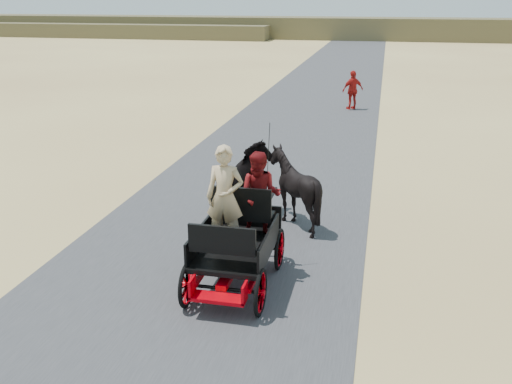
% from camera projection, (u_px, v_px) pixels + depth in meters
% --- Properties ---
extents(ground, '(140.00, 140.00, 0.00)m').
position_uv_depth(ground, '(159.00, 331.00, 8.76)').
color(ground, tan).
extents(road, '(6.00, 140.00, 0.01)m').
position_uv_depth(road, '(159.00, 331.00, 8.76)').
color(road, '#38383A').
rests_on(road, ground).
extents(ridge_far, '(140.00, 6.00, 2.40)m').
position_uv_depth(ridge_far, '(360.00, 28.00, 65.53)').
color(ridge_far, brown).
rests_on(ridge_far, ground).
extents(ridge_near, '(40.00, 4.00, 1.60)m').
position_uv_depth(ridge_near, '(104.00, 31.00, 68.14)').
color(ridge_near, brown).
rests_on(ridge_near, ground).
extents(carriage, '(1.30, 2.40, 0.72)m').
position_uv_depth(carriage, '(236.00, 266.00, 10.08)').
color(carriage, black).
rests_on(carriage, ground).
extents(horse_left, '(0.91, 2.01, 1.70)m').
position_uv_depth(horse_left, '(246.00, 185.00, 12.80)').
color(horse_left, black).
rests_on(horse_left, ground).
extents(horse_right, '(1.37, 1.54, 1.70)m').
position_uv_depth(horse_right, '(294.00, 188.00, 12.57)').
color(horse_right, black).
rests_on(horse_right, ground).
extents(driver_man, '(0.66, 0.43, 1.80)m').
position_uv_depth(driver_man, '(225.00, 197.00, 9.75)').
color(driver_man, tan).
rests_on(driver_man, carriage).
extents(passenger_woman, '(0.77, 0.60, 1.58)m').
position_uv_depth(passenger_woman, '(260.00, 195.00, 10.19)').
color(passenger_woman, '#660C0F').
rests_on(passenger_woman, carriage).
extents(pedestrian, '(1.08, 0.90, 1.73)m').
position_uv_depth(pedestrian, '(353.00, 90.00, 25.42)').
color(pedestrian, '#A81613').
rests_on(pedestrian, ground).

